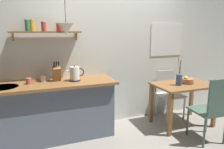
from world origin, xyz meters
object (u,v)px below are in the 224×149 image
(coffee_mug_by_sink, at_px, (29,81))
(coffee_mug_spare, at_px, (44,79))
(dining_chair_far, at_px, (168,91))
(electric_kettle, at_px, (75,74))
(pendant_lamp, at_px, (66,29))
(dining_table, at_px, (183,91))
(fruit_bowl, at_px, (187,80))
(twig_vase, at_px, (179,80))
(knife_block, at_px, (57,73))
(dining_chair_near, at_px, (212,108))

(coffee_mug_by_sink, relative_size, coffee_mug_spare, 0.95)
(dining_chair_far, xyz_separation_m, electric_kettle, (-1.78, -0.12, 0.49))
(coffee_mug_by_sink, height_order, pendant_lamp, pendant_lamp)
(pendant_lamp, bearing_deg, coffee_mug_by_sink, 174.41)
(coffee_mug_by_sink, bearing_deg, dining_table, -6.80)
(coffee_mug_spare, distance_m, pendant_lamp, 0.81)
(dining_table, bearing_deg, fruit_bowl, 19.08)
(twig_vase, height_order, coffee_mug_spare, twig_vase)
(twig_vase, height_order, pendant_lamp, pendant_lamp)
(coffee_mug_by_sink, bearing_deg, twig_vase, -8.16)
(electric_kettle, height_order, pendant_lamp, pendant_lamp)
(dining_chair_far, relative_size, electric_kettle, 3.45)
(dining_table, xyz_separation_m, coffee_mug_by_sink, (-2.45, 0.29, 0.32))
(dining_table, relative_size, dining_chair_far, 1.13)
(coffee_mug_spare, bearing_deg, pendant_lamp, -19.53)
(knife_block, bearing_deg, twig_vase, -11.36)
(fruit_bowl, distance_m, electric_kettle, 1.92)
(twig_vase, distance_m, coffee_mug_spare, 2.15)
(dining_table, height_order, electric_kettle, electric_kettle)
(twig_vase, xyz_separation_m, coffee_mug_spare, (-2.11, 0.40, 0.10))
(twig_vase, bearing_deg, coffee_mug_spare, 169.30)
(dining_chair_far, relative_size, pendant_lamp, 1.36)
(fruit_bowl, height_order, twig_vase, twig_vase)
(twig_vase, xyz_separation_m, coffee_mug_by_sink, (-2.32, 0.33, 0.10))
(dining_chair_near, bearing_deg, electric_kettle, 153.19)
(fruit_bowl, xyz_separation_m, coffee_mug_by_sink, (-2.54, 0.26, 0.14))
(fruit_bowl, height_order, coffee_mug_by_sink, coffee_mug_by_sink)
(electric_kettle, xyz_separation_m, pendant_lamp, (-0.10, -0.02, 0.66))
(dining_table, height_order, pendant_lamp, pendant_lamp)
(coffee_mug_by_sink, bearing_deg, pendant_lamp, -5.59)
(dining_chair_near, bearing_deg, dining_table, 88.84)
(dining_chair_near, height_order, twig_vase, twig_vase)
(pendant_lamp, bearing_deg, dining_chair_near, -25.05)
(fruit_bowl, bearing_deg, knife_block, 171.70)
(dining_chair_near, relative_size, knife_block, 3.34)
(coffee_mug_spare, bearing_deg, fruit_bowl, -7.94)
(coffee_mug_spare, bearing_deg, dining_chair_far, 0.49)
(dining_table, distance_m, coffee_mug_by_sink, 2.49)
(twig_vase, bearing_deg, pendant_lamp, 171.07)
(fruit_bowl, xyz_separation_m, knife_block, (-2.15, 0.31, 0.22))
(dining_chair_near, xyz_separation_m, knife_block, (-2.05, 0.99, 0.46))
(dining_chair_near, distance_m, twig_vase, 0.68)
(dining_chair_far, distance_m, coffee_mug_by_sink, 2.46)
(dining_chair_near, bearing_deg, coffee_mug_by_sink, 158.93)
(dining_table, distance_m, fruit_bowl, 0.20)
(dining_chair_near, xyz_separation_m, coffee_mug_by_sink, (-2.43, 0.94, 0.39))
(dining_table, distance_m, dining_chair_far, 0.40)
(dining_table, xyz_separation_m, twig_vase, (-0.13, -0.04, 0.22))
(pendant_lamp, bearing_deg, twig_vase, -8.93)
(fruit_bowl, distance_m, coffee_mug_spare, 2.37)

